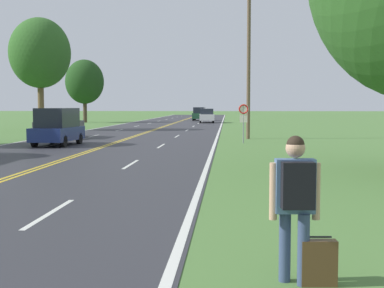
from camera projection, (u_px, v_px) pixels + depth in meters
name	position (u px, v px, depth m)	size (l,w,h in m)	color
hitchhiker_person	(295.00, 194.00, 6.45)	(0.62, 0.44, 1.82)	#38476B
suitcase	(319.00, 263.00, 6.48)	(0.44, 0.19, 0.61)	brown
traffic_sign	(244.00, 114.00, 30.81)	(0.60, 0.10, 2.27)	gray
utility_pole_midground	(249.00, 59.00, 34.52)	(1.80, 0.24, 9.98)	brown
tree_behind_sign	(85.00, 82.00, 68.01)	(4.88, 4.88, 8.01)	#473828
tree_far_back	(40.00, 53.00, 46.32)	(5.29, 5.29, 9.77)	brown
car_dark_blue_van_mid_near	(57.00, 127.00, 29.08)	(1.98, 4.10, 2.04)	black
car_dark_grey_suv_mid_far	(60.00, 124.00, 35.57)	(2.04, 4.82, 1.85)	black
car_white_suv_receding	(207.00, 115.00, 67.15)	(2.02, 4.91, 1.77)	black
car_dark_green_van_distant	(199.00, 114.00, 76.90)	(1.88, 3.97, 1.91)	black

